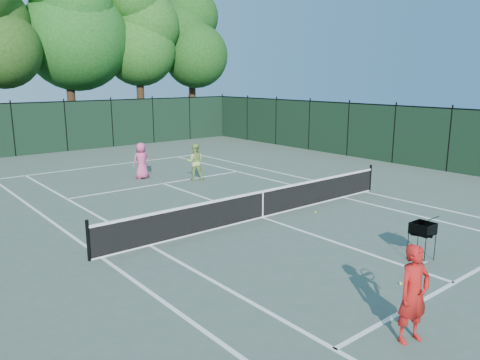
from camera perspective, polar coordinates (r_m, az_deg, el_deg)
ground at (r=15.32m, az=2.74°, el=-4.58°), size 90.00×90.00×0.00m
sideline_doubles_left at (r=12.54m, az=-16.51°, el=-9.04°), size 0.10×23.77×0.01m
sideline_doubles_right at (r=19.30m, az=14.95°, el=-1.40°), size 0.10×23.77×0.01m
sideline_singles_left at (r=13.07m, az=-10.93°, el=-7.84°), size 0.10×23.77×0.01m
sideline_singles_right at (r=18.24m, az=12.42°, el=-2.07°), size 0.10×23.77×0.01m
baseline_far at (r=25.19m, az=-15.64°, el=1.75°), size 10.97×0.10×0.01m
service_line_near at (r=11.69m, az=24.64°, el=-11.31°), size 8.23×0.10×0.01m
service_line_far at (r=20.37m, az=-9.37°, el=-0.42°), size 8.23×0.10×0.01m
center_service_line at (r=15.32m, az=2.74°, el=-4.57°), size 0.10×12.80×0.01m
tennis_net at (r=15.19m, az=2.76°, el=-2.86°), size 11.69×0.09×1.06m
fence_far at (r=30.64m, az=-20.47°, el=6.09°), size 24.00×0.05×3.00m
fence_right at (r=24.56m, az=24.16°, el=4.39°), size 0.05×36.00×3.00m
tree_3 at (r=35.50m, az=-20.63°, el=19.03°), size 7.00×7.00×14.45m
tree_4 at (r=36.75m, az=-12.40°, el=17.90°), size 6.20×6.20×12.97m
tree_5 at (r=39.67m, az=-5.98°, el=17.07°), size 5.80×5.80×12.23m
coach at (r=8.72m, az=20.42°, el=-12.87°), size 1.03×0.57×1.75m
player_pink at (r=21.38m, az=-11.93°, el=2.31°), size 0.80×0.52×1.63m
player_green at (r=20.77m, az=-5.50°, el=2.22°), size 1.00×0.96×1.63m
ball_hopper at (r=12.49m, az=21.39°, el=-5.56°), size 0.67×0.67×0.96m
loose_ball_near_cart at (r=11.13m, az=18.99°, el=-11.84°), size 0.07×0.07×0.07m
loose_ball_midcourt at (r=15.97m, az=9.17°, el=-3.90°), size 0.07×0.07×0.07m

